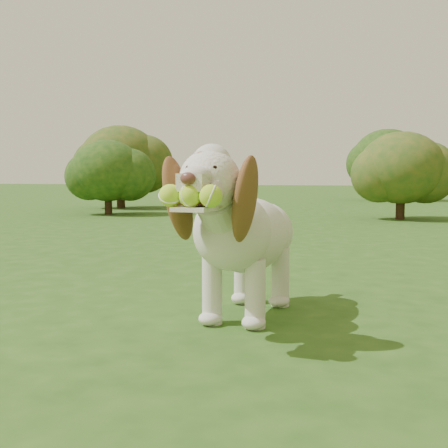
% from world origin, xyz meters
% --- Properties ---
extents(ground, '(80.00, 80.00, 0.00)m').
position_xyz_m(ground, '(0.00, 0.00, 0.00)').
color(ground, '#254B15').
rests_on(ground, ground).
extents(dog, '(0.48, 1.36, 0.88)m').
position_xyz_m(dog, '(-0.11, -0.24, 0.47)').
color(dog, silver).
rests_on(dog, ground).
extents(shrub_a, '(1.37, 1.37, 1.42)m').
position_xyz_m(shrub_a, '(-4.65, 6.57, 0.83)').
color(shrub_a, '#382314').
rests_on(shrub_a, ground).
extents(shrub_i, '(2.05, 2.05, 2.12)m').
position_xyz_m(shrub_i, '(0.29, 14.45, 1.25)').
color(shrub_i, '#382314').
rests_on(shrub_i, ground).
extents(shrub_c, '(1.43, 1.43, 1.49)m').
position_xyz_m(shrub_c, '(0.68, 6.97, 0.87)').
color(shrub_c, '#382314').
rests_on(shrub_c, ground).
extents(shrub_e, '(1.82, 1.82, 1.88)m').
position_xyz_m(shrub_e, '(-5.43, 8.55, 1.11)').
color(shrub_e, '#382314').
rests_on(shrub_e, ground).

